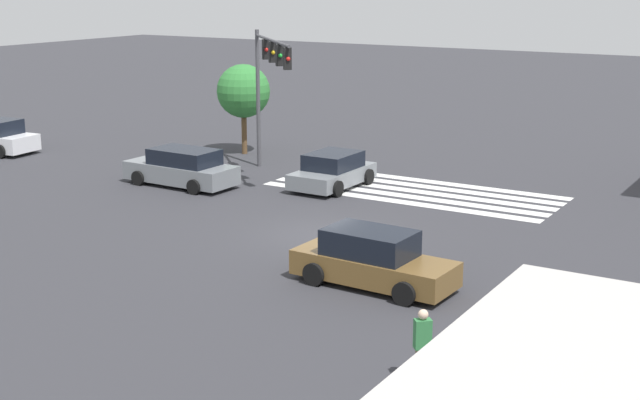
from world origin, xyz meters
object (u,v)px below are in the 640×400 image
(car_1, at_px, (333,171))
(pedestrian, at_px, (422,343))
(traffic_signal_mast, at_px, (269,68))
(car_0, at_px, (373,260))
(tree_corner_b, at_px, (243,91))
(car_4, at_px, (182,168))

(car_1, distance_m, pedestrian, 18.43)
(traffic_signal_mast, xyz_separation_m, car_1, (-3.17, 0.06, -4.05))
(traffic_signal_mast, height_order, car_0, traffic_signal_mast)
(car_1, xyz_separation_m, tree_corner_b, (7.35, -3.99, 2.39))
(car_4, relative_size, tree_corner_b, 1.12)
(car_1, bearing_deg, traffic_signal_mast, -90.45)
(traffic_signal_mast, relative_size, pedestrian, 3.65)
(traffic_signal_mast, xyz_separation_m, car_4, (2.39, 3.01, -4.00))
(car_1, bearing_deg, car_0, 36.23)
(tree_corner_b, bearing_deg, car_4, 104.46)
(car_1, bearing_deg, tree_corner_b, -117.84)
(car_1, distance_m, car_4, 6.30)
(traffic_signal_mast, height_order, car_4, traffic_signal_mast)
(traffic_signal_mast, bearing_deg, car_1, 43.88)
(car_0, relative_size, car_1, 1.14)
(car_1, relative_size, pedestrian, 2.44)
(tree_corner_b, bearing_deg, pedestrian, 134.01)
(car_4, xyz_separation_m, tree_corner_b, (1.79, -6.94, 2.34))
(car_0, height_order, car_1, car_0)
(car_4, xyz_separation_m, pedestrian, (-16.44, 11.93, 0.20))
(car_1, height_order, pedestrian, pedestrian)
(car_4, bearing_deg, traffic_signal_mast, -126.97)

